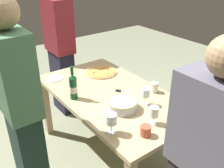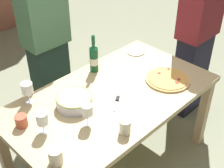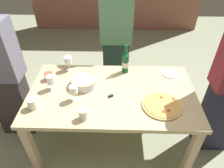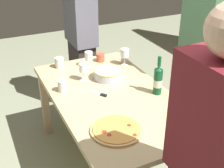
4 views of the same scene
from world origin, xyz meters
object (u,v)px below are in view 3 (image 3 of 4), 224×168
at_px(pizza, 162,105).
at_px(cup_ceramic, 49,76).
at_px(cup_amber, 33,104).
at_px(pizza_knife, 108,98).
at_px(serving_bowl, 84,82).
at_px(wine_glass_far_left, 50,80).
at_px(cup_spare, 83,114).
at_px(dining_table, 112,99).
at_px(wine_glass_near_pizza, 74,90).
at_px(wine_bottle, 126,62).
at_px(side_plate, 170,74).
at_px(wine_glass_by_bottle, 68,61).
at_px(person_guest_left, 1,75).
at_px(person_guest_right, 116,38).

height_order(pizza, cup_ceramic, cup_ceramic).
distance_m(cup_amber, pizza_knife, 0.66).
height_order(serving_bowl, wine_glass_far_left, wine_glass_far_left).
xyz_separation_m(pizza, pizza_knife, (-0.49, 0.09, -0.00)).
distance_m(cup_amber, cup_spare, 0.47).
height_order(cup_ceramic, cup_spare, cup_spare).
bearing_deg(dining_table, wine_glass_near_pizza, -161.60).
bearing_deg(pizza_knife, cup_ceramic, 156.38).
relative_size(serving_bowl, wine_bottle, 0.81).
bearing_deg(side_plate, wine_glass_by_bottle, 177.07).
xyz_separation_m(cup_spare, person_guest_left, (-0.90, 0.49, 0.01)).
bearing_deg(pizza, wine_glass_far_left, 168.39).
xyz_separation_m(pizza, person_guest_left, (-1.57, 0.33, 0.05)).
relative_size(pizza, cup_spare, 3.59).
relative_size(wine_glass_far_left, person_guest_right, 0.09).
distance_m(wine_glass_by_bottle, person_guest_right, 0.71).
height_order(wine_glass_far_left, side_plate, wine_glass_far_left).
xyz_separation_m(wine_glass_far_left, cup_ceramic, (-0.07, 0.15, -0.07)).
xyz_separation_m(dining_table, wine_bottle, (0.13, 0.34, 0.21)).
bearing_deg(pizza, wine_glass_near_pizza, 175.17).
relative_size(wine_glass_far_left, person_guest_left, 0.09).
bearing_deg(wine_glass_near_pizza, cup_spare, -63.51).
height_order(serving_bowl, side_plate, serving_bowl).
bearing_deg(person_guest_right, pizza_knife, -2.14).
distance_m(serving_bowl, person_guest_left, 0.85).
height_order(cup_amber, person_guest_left, person_guest_left).
xyz_separation_m(pizza, wine_glass_by_bottle, (-0.93, 0.54, 0.10)).
distance_m(cup_ceramic, person_guest_right, 0.96).
bearing_deg(wine_glass_near_pizza, cup_ceramic, 136.92).
distance_m(pizza_knife, person_guest_left, 1.12).
height_order(dining_table, wine_glass_by_bottle, wine_glass_by_bottle).
bearing_deg(cup_amber, dining_table, 18.47).
bearing_deg(wine_glass_by_bottle, cup_amber, -108.95).
bearing_deg(cup_ceramic, wine_glass_near_pizza, -43.08).
bearing_deg(wine_glass_far_left, cup_amber, -110.52).
bearing_deg(cup_spare, pizza, 13.45).
xyz_separation_m(wine_bottle, wine_glass_far_left, (-0.72, -0.31, -0.02)).
distance_m(dining_table, cup_amber, 0.73).
distance_m(cup_amber, side_plate, 1.41).
height_order(wine_bottle, cup_amber, wine_bottle).
relative_size(pizza, cup_ceramic, 4.32).
xyz_separation_m(serving_bowl, wine_glass_by_bottle, (-0.20, 0.27, 0.07)).
relative_size(cup_amber, cup_ceramic, 1.23).
distance_m(dining_table, person_guest_left, 1.15).
bearing_deg(person_guest_left, dining_table, -0.00).
bearing_deg(pizza_knife, cup_amber, -167.65).
relative_size(serving_bowl, wine_glass_far_left, 1.72).
height_order(wine_glass_near_pizza, cup_spare, wine_glass_near_pizza).
distance_m(pizza, wine_glass_by_bottle, 1.08).
xyz_separation_m(cup_amber, cup_spare, (0.46, -0.11, -0.00)).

